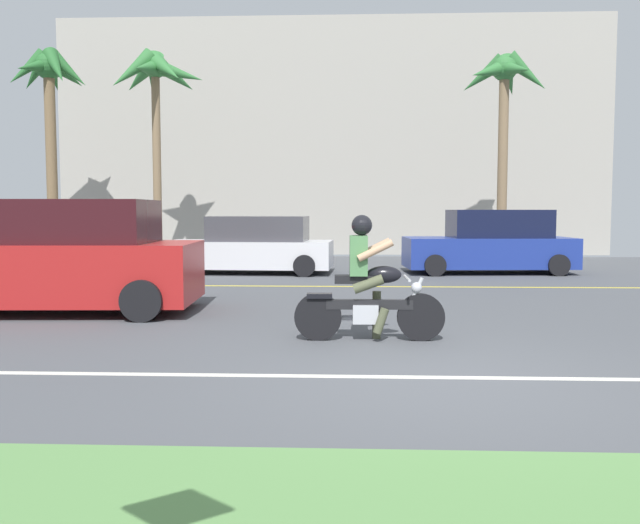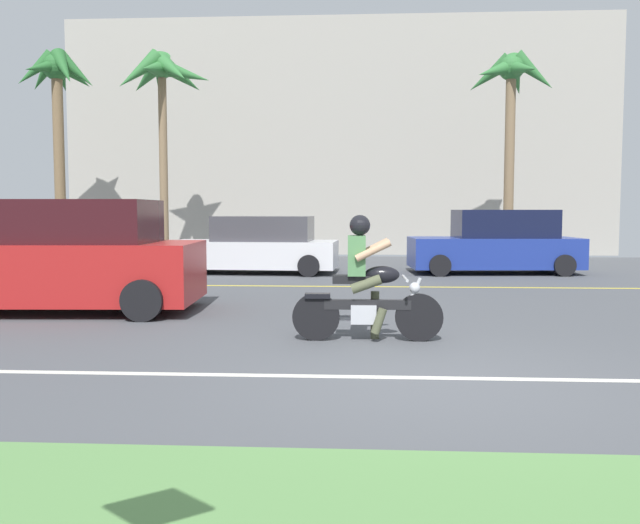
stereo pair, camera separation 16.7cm
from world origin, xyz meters
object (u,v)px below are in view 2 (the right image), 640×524
at_px(palm_tree_2, 163,82).
at_px(parked_car_0, 36,246).
at_px(motorcyclist, 366,288).
at_px(suv_nearby, 58,257).
at_px(palm_tree_1, 57,88).
at_px(parked_car_1, 257,246).
at_px(palm_tree_0, 511,88).
at_px(parked_car_2, 497,244).
at_px(motorcyclist_distant, 140,257).

bearing_deg(palm_tree_2, parked_car_0, -124.12).
height_order(motorcyclist, parked_car_0, motorcyclist).
bearing_deg(motorcyclist, suv_nearby, 156.24).
relative_size(palm_tree_1, palm_tree_2, 1.02).
bearing_deg(parked_car_1, palm_tree_0, 26.82).
height_order(parked_car_2, motorcyclist_distant, parked_car_2).
height_order(palm_tree_0, motorcyclist_distant, palm_tree_0).
height_order(parked_car_1, palm_tree_2, palm_tree_2).
height_order(motorcyclist, parked_car_1, motorcyclist).
distance_m(parked_car_0, palm_tree_0, 14.84).
distance_m(suv_nearby, palm_tree_2, 11.84).
relative_size(motorcyclist, parked_car_0, 0.45).
relative_size(palm_tree_2, motorcyclist_distant, 4.23).
bearing_deg(parked_car_1, motorcyclist, -72.92).
distance_m(parked_car_2, palm_tree_1, 15.08).
height_order(motorcyclist, parked_car_2, parked_car_2).
relative_size(motorcyclist, parked_car_2, 0.43).
bearing_deg(parked_car_2, motorcyclist, -110.35).
bearing_deg(parked_car_1, motorcyclist_distant, -138.49).
bearing_deg(suv_nearby, motorcyclist_distant, 92.66).
relative_size(parked_car_1, parked_car_2, 1.00).
relative_size(suv_nearby, parked_car_2, 1.06).
xyz_separation_m(motorcyclist, parked_car_2, (3.56, 9.60, 0.10)).
distance_m(suv_nearby, parked_car_1, 7.41).
bearing_deg(palm_tree_1, parked_car_1, -30.00).
distance_m(parked_car_0, parked_car_2, 12.50).
height_order(suv_nearby, parked_car_0, suv_nearby).
distance_m(motorcyclist, suv_nearby, 5.58).
xyz_separation_m(palm_tree_2, motorcyclist_distant, (1.09, -5.85, -5.20)).
bearing_deg(palm_tree_2, palm_tree_1, 171.73).
relative_size(parked_car_0, palm_tree_1, 0.62).
bearing_deg(motorcyclist, palm_tree_0, 70.64).
xyz_separation_m(parked_car_0, parked_car_1, (6.08, 0.05, -0.00)).
xyz_separation_m(parked_car_1, palm_tree_2, (-3.56, 3.66, 5.05)).
bearing_deg(motorcyclist_distant, suv_nearby, -87.34).
xyz_separation_m(parked_car_0, motorcyclist_distant, (3.60, -2.14, -0.15)).
distance_m(palm_tree_2, motorcyclist_distant, 7.90).
bearing_deg(motorcyclist_distant, motorcyclist, -53.15).
distance_m(parked_car_1, motorcyclist_distant, 3.31).
relative_size(motorcyclist, palm_tree_0, 0.29).
xyz_separation_m(palm_tree_0, palm_tree_2, (-11.01, -0.10, 0.29)).
bearing_deg(motorcyclist_distant, palm_tree_2, 100.53).
distance_m(motorcyclist, parked_car_1, 9.73).
xyz_separation_m(parked_car_0, palm_tree_0, (13.53, 3.82, 4.76)).
bearing_deg(suv_nearby, palm_tree_1, 114.09).
relative_size(palm_tree_0, palm_tree_2, 0.97).
distance_m(suv_nearby, palm_tree_1, 13.24).
xyz_separation_m(motorcyclist, motorcyclist_distant, (-5.33, 7.11, -0.12)).
bearing_deg(motorcyclist_distant, parked_car_1, 41.51).
relative_size(palm_tree_0, motorcyclist_distant, 4.12).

